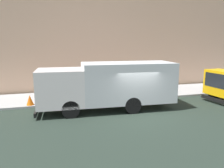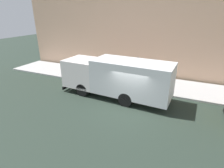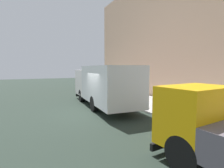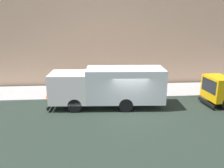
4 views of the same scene
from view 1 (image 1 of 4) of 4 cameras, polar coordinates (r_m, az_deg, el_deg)
ground at (r=13.20m, az=6.90°, el=-7.83°), size 80.00×80.00×0.00m
sidewalk at (r=17.74m, az=0.71°, el=-2.72°), size 4.03×30.00×0.13m
building_facade at (r=19.76m, az=-1.39°, el=15.82°), size 0.50×30.00×11.90m
large_utility_truck at (r=13.57m, az=-0.89°, el=0.02°), size 2.93×8.63×2.98m
pedestrian_walking at (r=17.32m, az=-10.33°, el=-0.07°), size 0.46×0.46×1.65m
pedestrian_standing at (r=16.72m, az=-16.96°, el=-0.61°), size 0.49×0.49×1.71m
traffic_cone_orange at (r=15.40m, az=-20.76°, el=-3.95°), size 0.47×0.47×0.68m
street_sign_post at (r=15.73m, az=0.94°, el=1.64°), size 0.44×0.08×2.68m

